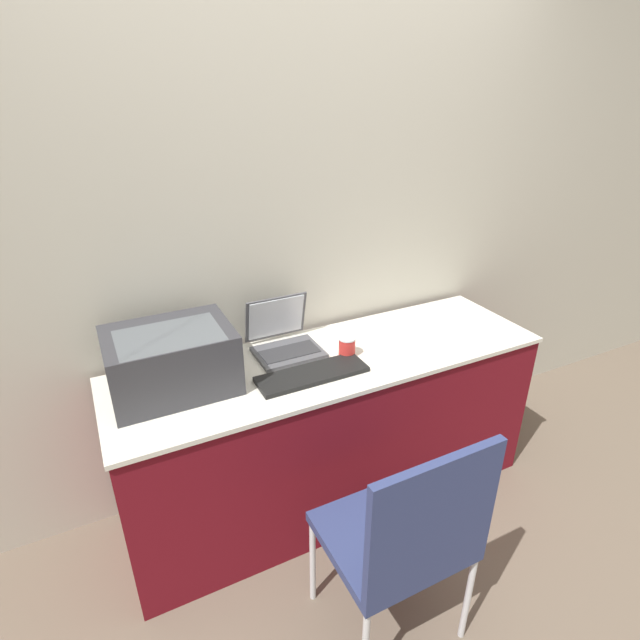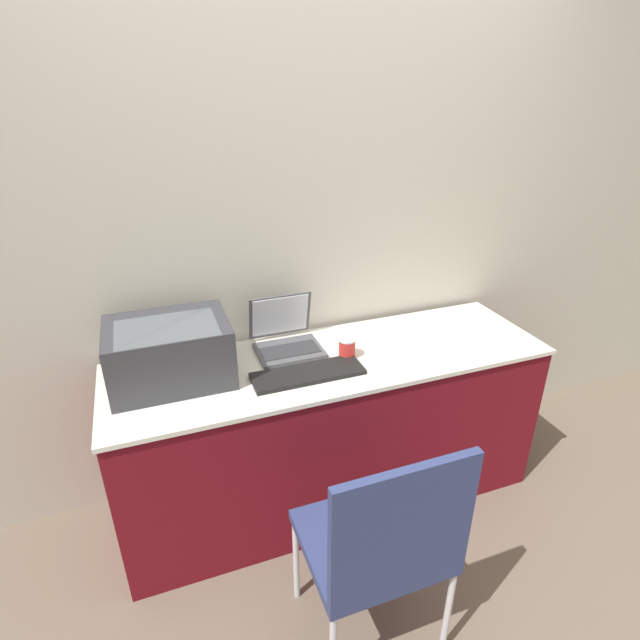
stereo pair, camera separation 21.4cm
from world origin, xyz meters
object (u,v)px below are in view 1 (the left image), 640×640
Objects in this scene: coffee_cup at (347,347)px; printer at (171,358)px; laptop_left at (284,339)px; external_keyboard at (312,374)px; chair at (407,533)px.

printer is at bearing 173.51° from coffee_cup.
printer is at bearing -169.31° from laptop_left.
printer reaches higher than laptop_left.
chair reaches higher than external_keyboard.
chair is at bearing -103.67° from coffee_cup.
external_keyboard is at bearing -17.60° from printer.
laptop_left is 3.09× the size of coffee_cup.
external_keyboard is at bearing -86.85° from laptop_left.
chair is at bearing -55.98° from printer.
laptop_left is 0.27m from external_keyboard.
chair is at bearing -87.20° from laptop_left.
printer is at bearing 162.40° from external_keyboard.
chair is (0.05, -0.92, -0.30)m from laptop_left.
external_keyboard is 0.50× the size of chair.
laptop_left is at bearing 141.32° from coffee_cup.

